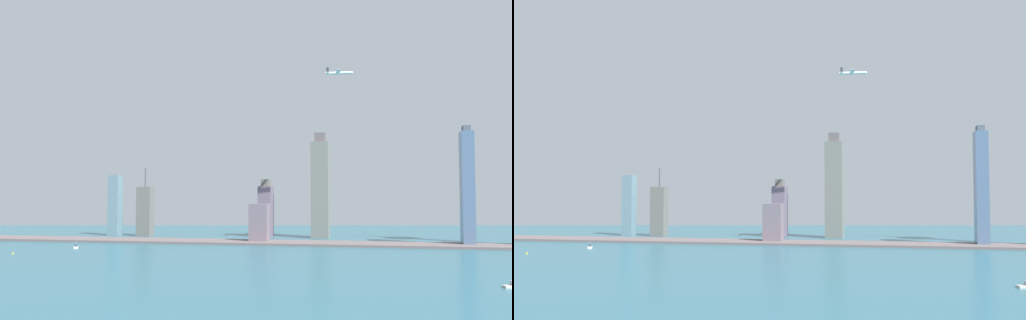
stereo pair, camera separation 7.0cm
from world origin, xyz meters
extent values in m
cube|color=#6A5D5D|center=(0.00, 450.30, 1.24)|extent=(870.78, 53.18, 2.48)
cube|color=slate|center=(187.65, 465.09, 58.74)|extent=(12.36, 24.49, 117.48)
cube|color=#505B63|center=(187.65, 465.09, 120.52)|extent=(7.42, 14.69, 6.08)
cube|color=slate|center=(-40.72, 554.60, 31.43)|extent=(16.16, 25.42, 62.86)
cube|color=#626057|center=(-40.72, 554.60, 67.06)|extent=(9.70, 15.25, 8.40)
cube|color=slate|center=(-232.67, 530.55, 38.57)|extent=(13.86, 15.26, 77.14)
cube|color=slate|center=(-29.22, 458.18, 21.32)|extent=(20.04, 20.18, 42.64)
cube|color=slate|center=(-191.23, 529.68, 30.99)|extent=(18.19, 15.99, 61.97)
cylinder|color=#4C4C51|center=(-191.23, 529.68, 73.64)|extent=(1.60, 1.60, 23.35)
cube|color=slate|center=(28.87, 544.21, 58.00)|extent=(20.86, 26.20, 116.01)
cube|color=#625A5C|center=(28.87, 544.21, 121.62)|extent=(12.52, 15.72, 11.23)
cube|color=white|center=(-193.79, 361.59, 0.77)|extent=(10.47, 14.15, 1.54)
cube|color=#2D384D|center=(-193.79, 361.59, 2.51)|extent=(5.61, 6.78, 1.93)
cylinder|color=silver|center=(-193.79, 361.59, 5.11)|extent=(0.24, 0.24, 3.26)
cone|color=yellow|center=(-220.31, 298.66, 0.98)|extent=(1.50, 1.50, 1.96)
cylinder|color=white|center=(56.49, 474.82, 186.16)|extent=(28.60, 5.02, 3.12)
sphere|color=white|center=(70.68, 475.77, 186.16)|extent=(3.12, 3.12, 3.12)
cube|color=white|center=(56.49, 474.82, 187.56)|extent=(5.83, 28.90, 0.50)
cube|color=white|center=(44.56, 474.02, 186.62)|extent=(3.41, 10.21, 0.40)
cube|color=#2D333D|center=(44.56, 474.02, 190.22)|extent=(2.77, 0.68, 5.00)
camera|label=1|loc=(100.50, -174.62, 53.17)|focal=41.53mm
camera|label=2|loc=(100.57, -174.61, 53.17)|focal=41.53mm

